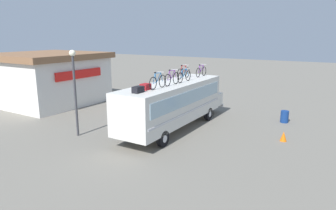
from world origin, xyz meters
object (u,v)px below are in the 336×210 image
Objects in this scene: rooftop_bicycle_3 at (184,76)px; street_lamp at (74,82)px; rooftop_bicycle_5 at (201,71)px; traffic_cone at (283,136)px; bus at (174,102)px; luggage_bag_2 at (146,87)px; rooftop_bicycle_4 at (183,73)px; trash_bin at (285,117)px; rooftop_bicycle_1 at (158,82)px; luggage_bag_1 at (138,90)px; rooftop_bicycle_2 at (172,79)px.

street_lamp is at bearing 135.68° from rooftop_bicycle_3.
rooftop_bicycle_5 reaches higher than traffic_cone.
bus is 6.98m from traffic_cone.
luggage_bag_2 is 0.29× the size of rooftop_bicycle_4.
trash_bin is (4.74, -5.58, -3.05)m from rooftop_bicycle_3.
rooftop_bicycle_1 is 3.02× the size of traffic_cone.
trash_bin is (9.33, -5.89, -2.84)m from luggage_bag_1.
rooftop_bicycle_4 is 2.13× the size of trash_bin.
rooftop_bicycle_1 is at bearing -68.18° from street_lamp.
rooftop_bicycle_4 reaches higher than rooftop_bicycle_5.
traffic_cone is (-0.74, -7.10, -3.21)m from rooftop_bicycle_4.
street_lamp is at bearing 94.00° from luggage_bag_1.
rooftop_bicycle_4 is at bearing 4.85° from luggage_bag_1.
street_lamp reaches higher than rooftop_bicycle_4.
luggage_bag_2 is 0.79m from rooftop_bicycle_1.
rooftop_bicycle_5 reaches higher than trash_bin.
rooftop_bicycle_5 is (7.52, -0.14, 0.21)m from luggage_bag_1.
bus is 2.99m from rooftop_bicycle_1.
rooftop_bicycle_3 is 3.08× the size of traffic_cone.
bus is 2.62m from rooftop_bicycle_4.
rooftop_bicycle_1 is at bearing -179.22° from rooftop_bicycle_5.
street_lamp is (-9.64, 10.36, 2.95)m from trash_bin.
traffic_cone is 12.77m from street_lamp.
rooftop_bicycle_2 is at bearing 178.69° from rooftop_bicycle_3.
rooftop_bicycle_3 reaches higher than luggage_bag_1.
traffic_cone is (1.23, -6.70, -1.54)m from bus.
traffic_cone is at bearing -70.86° from rooftop_bicycle_2.
trash_bin is (3.33, -6.39, -3.07)m from rooftop_bicycle_4.
rooftop_bicycle_2 is 8.96m from trash_bin.
luggage_bag_1 is at bearing 128.53° from traffic_cone.
rooftop_bicycle_4 is (4.43, 0.73, -0.00)m from rooftop_bicycle_1.
street_lamp reaches higher than trash_bin.
rooftop_bicycle_2 is 1.53m from rooftop_bicycle_3.
rooftop_bicycle_4 is at bearing 117.52° from trash_bin.
trash_bin is at bearing -48.43° from bus.
rooftop_bicycle_3 is at bearing -44.32° from street_lamp.
luggage_bag_2 is 0.63× the size of trash_bin.
luggage_bag_2 is 5.08m from rooftop_bicycle_4.
luggage_bag_1 is 1.22× the size of luggage_bag_2.
rooftop_bicycle_5 is at bearing 107.51° from trash_bin.
trash_bin is (7.76, -5.66, -3.08)m from rooftop_bicycle_1.
rooftop_bicycle_3 is at bearing -3.84° from luggage_bag_1.
rooftop_bicycle_1 is 10.09m from trash_bin.
rooftop_bicycle_5 is at bearing -2.82° from luggage_bag_2.
rooftop_bicycle_2 is 2.07× the size of trash_bin.
rooftop_bicycle_4 is 1.65m from rooftop_bicycle_5.
rooftop_bicycle_4 is (5.06, 0.33, 0.23)m from luggage_bag_2.
luggage_bag_1 is 0.37× the size of rooftop_bicycle_2.
rooftop_bicycle_2 is at bearing -12.06° from luggage_bag_2.
rooftop_bicycle_2 is at bearing 138.17° from trash_bin.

